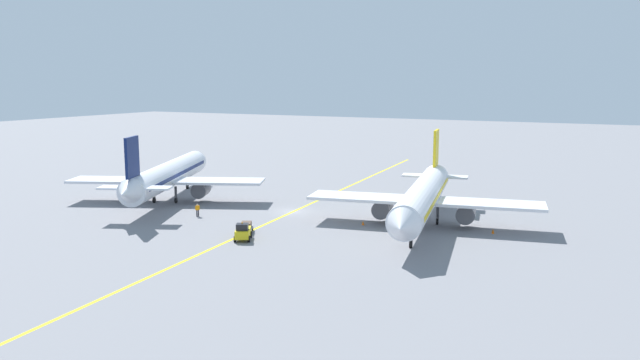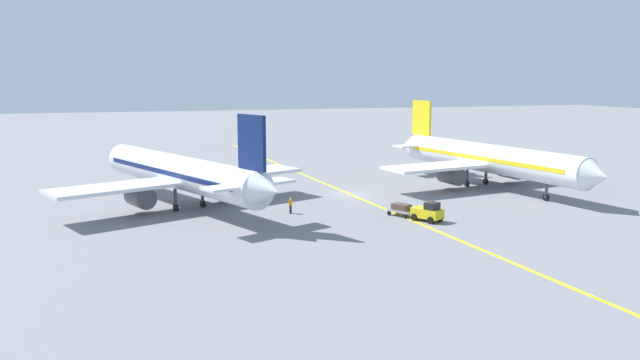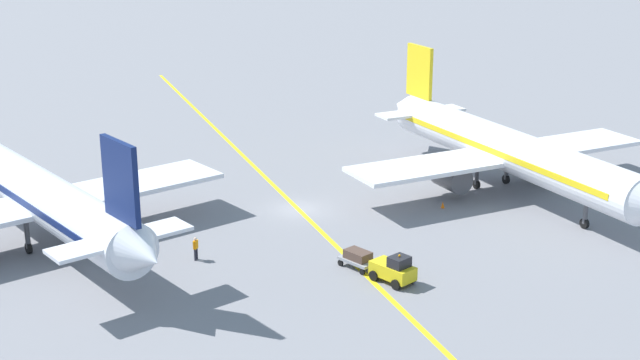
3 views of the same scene
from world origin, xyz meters
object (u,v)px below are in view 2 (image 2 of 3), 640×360
object	(u,v)px
baggage_tug_white	(428,212)
baggage_cart_trailing	(401,209)
airplane_at_gate	(181,173)
traffic_cone_near_nose	(448,191)
airplane_adjacent_stand	(486,159)
traffic_cone_by_wingtip	(539,182)
traffic_cone_mid_apron	(484,176)
ground_crew_worker	(291,205)

from	to	relation	value
baggage_tug_white	baggage_cart_trailing	world-z (taller)	baggage_tug_white
airplane_at_gate	traffic_cone_near_nose	bearing A→B (deg)	-2.76
baggage_tug_white	airplane_adjacent_stand	bearing A→B (deg)	43.72
baggage_tug_white	traffic_cone_by_wingtip	distance (m)	28.51
baggage_cart_trailing	airplane_adjacent_stand	bearing A→B (deg)	35.11
airplane_at_gate	baggage_tug_white	bearing A→B (deg)	-32.24
traffic_cone_near_nose	traffic_cone_by_wingtip	world-z (taller)	same
traffic_cone_near_nose	traffic_cone_by_wingtip	size ratio (longest dim) A/B	1.00
airplane_at_gate	airplane_adjacent_stand	size ratio (longest dim) A/B	0.96
baggage_cart_trailing	traffic_cone_mid_apron	bearing A→B (deg)	41.01
airplane_adjacent_stand	traffic_cone_near_nose	xyz separation A→B (m)	(-6.69, -2.54, -3.43)
baggage_cart_trailing	traffic_cone_by_wingtip	world-z (taller)	baggage_cart_trailing
airplane_adjacent_stand	ground_crew_worker	xyz separation A→B (m)	(-27.66, -7.63, -2.80)
baggage_cart_trailing	traffic_cone_near_nose	xyz separation A→B (m)	(10.57, 9.59, -0.49)
airplane_at_gate	traffic_cone_mid_apron	distance (m)	42.69
airplane_at_gate	traffic_cone_mid_apron	world-z (taller)	airplane_at_gate
airplane_at_gate	traffic_cone_by_wingtip	size ratio (longest dim) A/B	61.62
airplane_adjacent_stand	baggage_cart_trailing	size ratio (longest dim) A/B	11.99
airplane_at_gate	ground_crew_worker	bearing A→B (deg)	-32.50
airplane_adjacent_stand	traffic_cone_near_nose	world-z (taller)	airplane_adjacent_stand
airplane_adjacent_stand	traffic_cone_mid_apron	bearing A→B (deg)	58.09
baggage_tug_white	traffic_cone_mid_apron	bearing A→B (deg)	47.34
baggage_tug_white	traffic_cone_by_wingtip	xyz separation A→B (m)	(24.06, 15.29, -0.63)
airplane_adjacent_stand	traffic_cone_near_nose	size ratio (longest dim) A/B	64.37
baggage_tug_white	ground_crew_worker	size ratio (longest dim) A/B	2.00
traffic_cone_mid_apron	traffic_cone_by_wingtip	size ratio (longest dim) A/B	1.00
ground_crew_worker	traffic_cone_by_wingtip	size ratio (longest dim) A/B	3.05
baggage_tug_white	traffic_cone_near_nose	world-z (taller)	baggage_tug_white
traffic_cone_by_wingtip	traffic_cone_mid_apron	bearing A→B (deg)	126.03
airplane_at_gate	baggage_cart_trailing	distance (m)	23.74
airplane_adjacent_stand	baggage_cart_trailing	distance (m)	21.30
baggage_tug_white	traffic_cone_by_wingtip	bearing A→B (deg)	32.44
ground_crew_worker	traffic_cone_by_wingtip	xyz separation A→B (m)	(35.96, 7.85, -0.63)
baggage_cart_trailing	traffic_cone_near_nose	world-z (taller)	baggage_cart_trailing
airplane_at_gate	traffic_cone_by_wingtip	distance (m)	46.47
baggage_cart_trailing	traffic_cone_near_nose	size ratio (longest dim) A/B	5.37
ground_crew_worker	traffic_cone_mid_apron	xyz separation A→B (m)	(31.56, 13.89, -0.63)
traffic_cone_mid_apron	airplane_adjacent_stand	bearing A→B (deg)	-121.91
airplane_at_gate	baggage_cart_trailing	size ratio (longest dim) A/B	11.48
baggage_tug_white	traffic_cone_near_nose	distance (m)	15.48
traffic_cone_near_nose	traffic_cone_mid_apron	size ratio (longest dim) A/B	1.00
airplane_adjacent_stand	baggage_tug_white	xyz separation A→B (m)	(-15.76, -15.07, -2.81)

